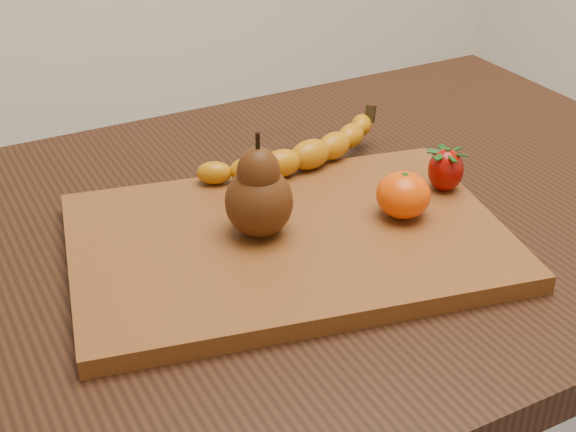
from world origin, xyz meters
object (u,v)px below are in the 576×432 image
table (325,280)px  mandarin (403,195)px  cutting_board (288,241)px  pear (259,185)px

table → mandarin: (0.05, -0.08, 0.14)m
cutting_board → mandarin: size_ratio=7.65×
pear → cutting_board: bearing=-32.6°
cutting_board → mandarin: bearing=0.3°
pear → table: bearing=18.7°
table → cutting_board: cutting_board is taller
mandarin → table: bearing=122.1°
table → cutting_board: bearing=-146.8°
table → pear: (-0.10, -0.03, 0.17)m
table → cutting_board: (-0.08, -0.05, 0.11)m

